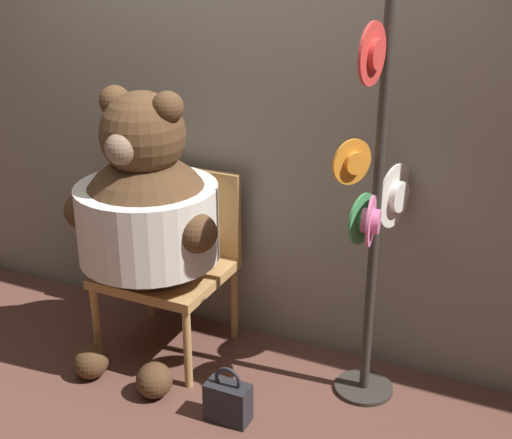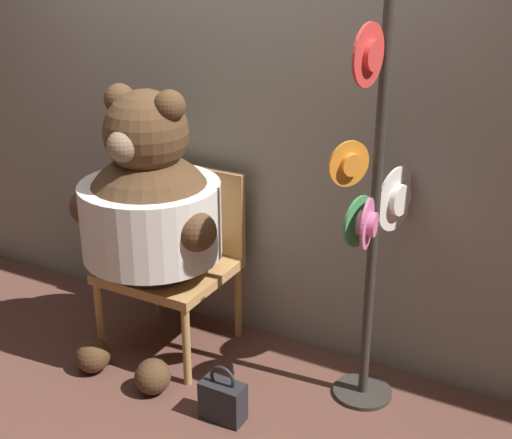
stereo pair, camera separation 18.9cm
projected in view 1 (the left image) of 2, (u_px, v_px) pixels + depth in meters
ground_plane at (170, 378)px, 3.53m from camera, size 14.00×14.00×0.00m
wall_back at (225, 116)px, 3.61m from camera, size 8.00×0.10×2.37m
chair at (174, 255)px, 3.66m from camera, size 0.59×0.56×0.93m
teddy_bear at (147, 213)px, 3.41m from camera, size 0.82×0.73×1.40m
hat_display_rack at (374, 213)px, 3.07m from camera, size 0.28×0.58×1.90m
handbag_on_ground at (228, 401)px, 3.20m from camera, size 0.20×0.11×0.28m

